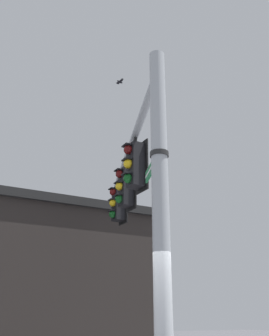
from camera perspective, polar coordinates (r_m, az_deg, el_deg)
signal_pole at (r=6.04m, az=3.89°, el=-7.24°), size 0.27×0.27×6.07m
mast_arm at (r=9.82m, az=-0.52°, el=3.18°), size 5.96×2.28×0.17m
traffic_light_nearest_pole at (r=8.86m, az=0.02°, el=0.45°), size 0.54×0.49×1.31m
traffic_light_mid_inner at (r=10.38m, az=-1.40°, el=-2.82°), size 0.54×0.49×1.31m
traffic_light_mid_outer at (r=11.92m, az=-2.46°, el=-5.25°), size 0.54×0.49×1.31m
street_name_sign at (r=6.65m, az=3.09°, el=0.96°), size 1.24×0.56×0.22m
bird_flying at (r=12.21m, az=-2.17°, el=12.54°), size 0.31×0.21×0.08m
storefront_building at (r=16.62m, az=-18.08°, el=-16.10°), size 8.79×9.17×5.50m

